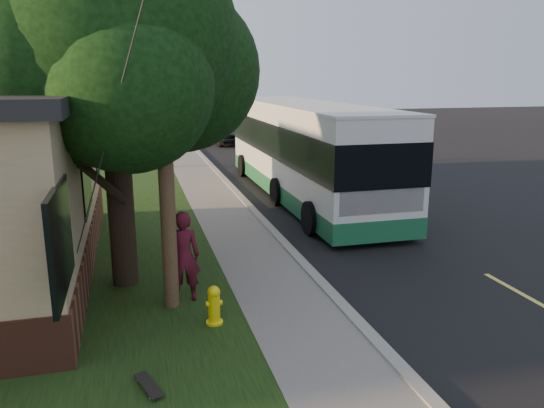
% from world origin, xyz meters
% --- Properties ---
extents(ground, '(120.00, 120.00, 0.00)m').
position_xyz_m(ground, '(0.00, 0.00, 0.00)').
color(ground, black).
rests_on(ground, ground).
extents(road, '(8.00, 80.00, 0.01)m').
position_xyz_m(road, '(4.00, 10.00, 0.01)').
color(road, black).
rests_on(road, ground).
extents(curb, '(0.25, 80.00, 0.12)m').
position_xyz_m(curb, '(0.00, 10.00, 0.06)').
color(curb, gray).
rests_on(curb, ground).
extents(sidewalk, '(2.00, 80.00, 0.08)m').
position_xyz_m(sidewalk, '(-1.00, 10.00, 0.04)').
color(sidewalk, slate).
rests_on(sidewalk, ground).
extents(grass_verge, '(5.00, 80.00, 0.07)m').
position_xyz_m(grass_verge, '(-4.50, 10.00, 0.04)').
color(grass_verge, black).
rests_on(grass_verge, ground).
extents(fire_hydrant, '(0.32, 0.32, 0.74)m').
position_xyz_m(fire_hydrant, '(-2.60, 0.00, 0.43)').
color(fire_hydrant, yellow).
rests_on(fire_hydrant, grass_verge).
extents(utility_pole, '(2.86, 3.21, 9.07)m').
position_xyz_m(utility_pole, '(-3.31, 0.99, 4.63)').
color(utility_pole, '#473321').
rests_on(utility_pole, ground).
extents(leafy_tree, '(6.30, 6.00, 7.80)m').
position_xyz_m(leafy_tree, '(-4.17, 2.65, 5.17)').
color(leafy_tree, black).
rests_on(leafy_tree, grass_verge).
extents(bare_tree_near, '(1.38, 1.21, 4.31)m').
position_xyz_m(bare_tree_near, '(-3.50, 18.00, 2.15)').
color(bare_tree_near, black).
rests_on(bare_tree_near, grass_verge).
extents(bare_tree_far, '(1.38, 1.21, 4.03)m').
position_xyz_m(bare_tree_far, '(-3.00, 30.00, 2.00)').
color(bare_tree_far, black).
rests_on(bare_tree_far, grass_verge).
extents(traffic_signal, '(0.18, 0.22, 5.50)m').
position_xyz_m(traffic_signal, '(0.50, 34.00, 3.16)').
color(traffic_signal, '#2D2D30').
rests_on(traffic_signal, ground).
extents(transit_bus, '(3.05, 13.23, 3.58)m').
position_xyz_m(transit_bus, '(2.42, 9.93, 1.91)').
color(transit_bus, silver).
rests_on(transit_bus, ground).
extents(skateboarder, '(0.70, 0.47, 1.89)m').
position_xyz_m(skateboarder, '(-3.03, 1.20, 1.02)').
color(skateboarder, '#4A0E1D').
rests_on(skateboarder, grass_verge).
extents(skateboard_main, '(0.43, 0.80, 0.07)m').
position_xyz_m(skateboard_main, '(-3.87, -1.87, 0.12)').
color(skateboard_main, black).
rests_on(skateboard_main, grass_verge).
extents(distant_car, '(2.38, 5.09, 1.69)m').
position_xyz_m(distant_car, '(2.45, 27.02, 0.84)').
color(distant_car, black).
rests_on(distant_car, ground).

